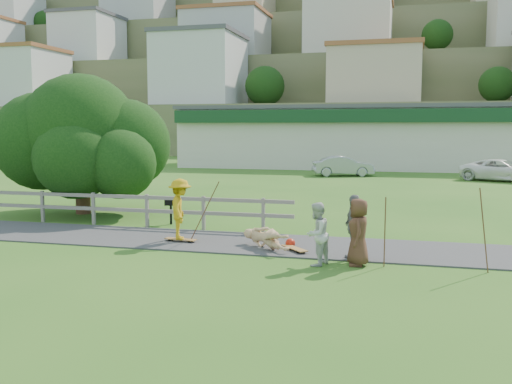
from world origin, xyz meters
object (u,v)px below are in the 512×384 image
Objects in this scene: skater_rider at (180,213)px; spectator_b at (354,227)px; bbq at (171,212)px; spectator_a at (317,234)px; car_silver at (343,166)px; car_white at (502,170)px; spectator_c at (358,232)px; tree at (82,163)px; skater_fallen at (266,238)px.

skater_rider reaches higher than spectator_b.
spectator_a is at bearing -56.99° from bbq.
skater_rider is 0.42× the size of car_silver.
spectator_a reaches higher than car_white.
spectator_c reaches higher than spectator_a.
bbq is (4.27, -1.43, -1.51)m from tree.
skater_rider is 4.54m from spectator_a.
spectator_c is (5.18, -1.46, -0.07)m from skater_rider.
car_white is (9.94, -1.39, -0.00)m from car_silver.
bbq is (-13.54, -19.96, -0.24)m from car_white.
skater_rider reaches higher than skater_fallen.
skater_fallen is at bearing -55.70° from bbq.
skater_fallen is 2.86m from spectator_c.
spectator_b is at bearing -25.61° from tree.
spectator_b reaches higher than skater_fallen.
bbq is (-6.55, 3.75, -0.39)m from spectator_b.
spectator_c is 7.99m from bbq.
car_silver is (-2.13, 25.93, -0.08)m from spectator_a.
bbq is at bearing -129.34° from spectator_c.
skater_rider is 3.28m from bbq.
spectator_b is at bearing -48.18° from bbq.
car_white is (6.84, 24.29, -0.14)m from spectator_c.
spectator_b is at bearing -172.86° from car_white.
car_silver is at bearing -179.60° from spectator_c.
skater_rider is 1.00× the size of skater_fallen.
car_white is at bearing 157.79° from spectator_c.
skater_fallen is 9.72m from tree.
skater_rider is at bearing -36.60° from tree.
spectator_c is 1.85× the size of bbq.
car_silver reaches higher than car_white.
car_white is 0.68× the size of tree.
bbq is (-5.73, 4.58, -0.33)m from spectator_a.
spectator_c is 25.87m from car_silver.
car_silver reaches higher than bbq.
skater_fallen is 0.25× the size of tree.
skater_fallen is 1.06× the size of spectator_b.
skater_fallen is 1.99× the size of bbq.
car_silver is at bearing -25.70° from skater_rider.
spectator_b is 24.72m from car_white.
spectator_b is 1.88× the size of bbq.
skater_rider is 7.29m from tree.
car_silver reaches higher than skater_fallen.
skater_rider is 5.10m from spectator_b.
spectator_a is 1.16m from spectator_b.
spectator_c is at bearing 170.43° from car_silver.
car_silver is at bearing 68.45° from tree.
skater_rider is at bearing -112.25° from spectator_c.
spectator_c is 25.23m from car_white.
spectator_b is at bearing -171.68° from spectator_c.
skater_fallen is at bearing -121.07° from spectator_c.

